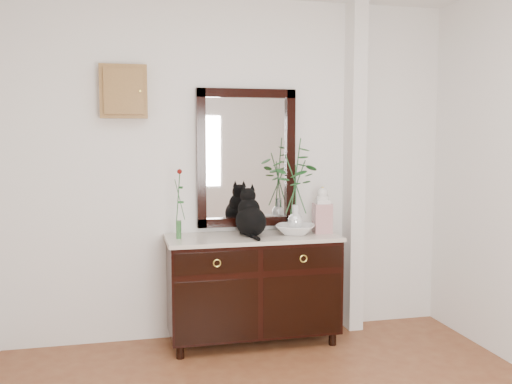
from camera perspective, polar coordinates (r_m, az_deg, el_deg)
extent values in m
cube|color=silver|center=(4.57, -2.23, 2.27)|extent=(3.60, 0.04, 2.70)
cube|color=silver|center=(4.79, 9.79, 2.34)|extent=(0.12, 0.20, 2.70)
cube|color=black|center=(4.49, -0.30, -9.31)|extent=(1.30, 0.50, 0.82)
cube|color=beige|center=(4.41, -0.30, -4.60)|extent=(1.33, 0.52, 0.03)
cube|color=black|center=(4.57, -0.96, 3.40)|extent=(0.80, 0.06, 1.10)
cube|color=white|center=(4.59, -1.00, 3.41)|extent=(0.66, 0.01, 0.96)
cube|color=brown|center=(4.45, -13.12, 9.76)|extent=(0.35, 0.10, 0.40)
imported|color=white|center=(4.49, 3.95, -3.75)|extent=(0.40, 0.40, 0.07)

